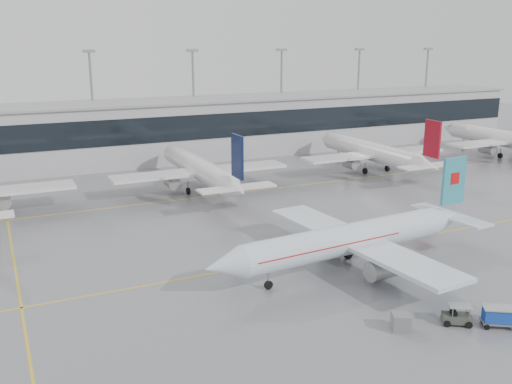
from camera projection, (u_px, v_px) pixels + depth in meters
name	position (u px, v px, depth m)	size (l,w,h in m)	color
ground	(300.00, 258.00, 65.79)	(320.00, 320.00, 0.00)	slate
taxi_line_main	(300.00, 258.00, 65.79)	(120.00, 0.25, 0.01)	gold
taxi_line_north	(209.00, 196.00, 92.03)	(120.00, 0.25, 0.01)	gold
taxi_line_cross	(13.00, 255.00, 66.56)	(0.25, 60.00, 0.01)	gold
terminal	(154.00, 132.00, 118.49)	(180.00, 15.00, 12.00)	#A6A6AA
terminal_glass	(164.00, 130.00, 111.50)	(180.00, 0.20, 5.00)	black
terminal_roof	(152.00, 102.00, 116.90)	(182.00, 16.00, 0.40)	gray
light_masts	(145.00, 94.00, 121.86)	(156.40, 1.00, 22.60)	gray
air_canada_jet	(356.00, 238.00, 61.98)	(35.36, 28.06, 10.96)	silver
parked_jet_c	(200.00, 169.00, 94.31)	(29.64, 36.96, 11.72)	white
parked_jet_d	(373.00, 152.00, 108.71)	(29.64, 36.96, 11.72)	white
parked_jet_e	(506.00, 139.00, 123.11)	(29.64, 36.96, 11.72)	white
baggage_tug	(457.00, 317.00, 50.23)	(3.55, 2.66, 1.79)	#3B4137
baggage_cart	(500.00, 315.00, 49.68)	(3.33, 2.92, 1.82)	gray
gse_unit	(401.00, 322.00, 49.11)	(1.51, 1.40, 1.51)	slate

